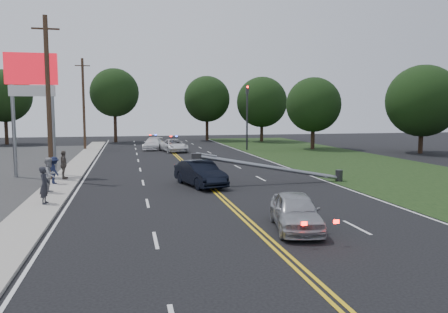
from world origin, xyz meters
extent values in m
plane|color=black|center=(0.00, 0.00, 0.00)|extent=(120.00, 120.00, 0.00)
cube|color=#9F9A90|center=(-8.40, 10.00, 0.06)|extent=(1.80, 70.00, 0.12)
cube|color=black|center=(13.50, 10.00, 0.01)|extent=(12.00, 80.00, 0.01)
cube|color=gold|center=(0.00, 10.00, 0.01)|extent=(0.36, 80.00, 0.00)
cylinder|color=gray|center=(-11.70, 14.00, 3.50)|extent=(0.24, 0.24, 7.00)
cylinder|color=gray|center=(-9.30, 14.00, 3.50)|extent=(0.24, 0.24, 7.00)
cube|color=red|center=(-10.50, 14.00, 7.00)|extent=(3.20, 0.35, 2.00)
cube|color=white|center=(-10.50, 14.00, 5.60)|extent=(2.80, 0.30, 0.70)
cylinder|color=#2D2D30|center=(8.30, 30.00, 3.50)|extent=(0.20, 0.20, 7.00)
cube|color=#2D2D30|center=(8.30, 30.00, 6.60)|extent=(0.28, 0.28, 0.90)
sphere|color=#FF0C07|center=(8.30, 29.84, 6.90)|extent=(0.22, 0.22, 0.22)
cylinder|color=#2D2D30|center=(8.10, 8.00, 0.35)|extent=(0.44, 0.44, 0.70)
cylinder|color=gray|center=(3.67, 8.00, 0.98)|extent=(8.90, 0.24, 1.80)
cube|color=#2D2D30|center=(-0.76, 8.00, 1.76)|extent=(0.55, 0.32, 0.30)
cylinder|color=#382619|center=(-9.20, 12.00, 5.00)|extent=(0.28, 0.28, 10.00)
cube|color=#382619|center=(-9.20, 12.00, 9.20)|extent=(1.60, 0.10, 0.10)
cylinder|color=#382619|center=(-9.20, 34.00, 5.00)|extent=(0.28, 0.28, 10.00)
cube|color=#382619|center=(-9.20, 34.00, 9.20)|extent=(1.60, 0.10, 0.10)
cylinder|color=black|center=(-19.79, 44.40, 1.80)|extent=(0.44, 0.44, 3.61)
sphere|color=black|center=(-19.79, 44.40, 6.22)|extent=(6.70, 6.70, 6.70)
cylinder|color=black|center=(-6.19, 45.28, 1.97)|extent=(0.44, 0.44, 3.93)
sphere|color=black|center=(-6.19, 45.28, 6.77)|extent=(6.57, 6.57, 6.57)
cylinder|color=black|center=(6.73, 46.08, 1.74)|extent=(0.44, 0.44, 3.48)
sphere|color=black|center=(6.73, 46.08, 6.00)|extent=(6.61, 6.61, 6.61)
cylinder|color=black|center=(13.91, 42.50, 1.60)|extent=(0.44, 0.44, 3.21)
sphere|color=black|center=(13.91, 42.50, 5.53)|extent=(7.05, 7.05, 7.05)
cylinder|color=black|center=(15.87, 29.51, 1.45)|extent=(0.44, 0.44, 2.90)
sphere|color=black|center=(15.87, 29.51, 4.99)|extent=(6.12, 6.12, 6.12)
cylinder|color=black|center=(24.56, 22.52, 1.54)|extent=(0.44, 0.44, 3.08)
sphere|color=black|center=(24.56, 22.52, 5.31)|extent=(7.21, 7.21, 7.21)
imported|color=black|center=(-0.51, 8.18, 0.73)|extent=(2.65, 4.67, 1.46)
imported|color=#A3A5AA|center=(1.39, -1.70, 0.67)|extent=(2.33, 4.17, 1.34)
imported|color=silver|center=(0.18, 29.62, 0.65)|extent=(2.98, 5.01, 1.30)
imported|color=white|center=(-1.81, 32.73, 0.65)|extent=(2.74, 4.79, 1.31)
imported|color=#26262D|center=(-8.27, 4.38, 0.97)|extent=(0.45, 0.65, 1.70)
imported|color=#9F9FA4|center=(-8.51, 7.22, 1.03)|extent=(0.95, 1.06, 1.81)
imported|color=#161C38|center=(-8.73, 10.09, 0.90)|extent=(0.97, 1.16, 1.56)
imported|color=#5F544C|center=(-8.43, 11.77, 1.01)|extent=(0.43, 1.04, 1.77)
camera|label=1|loc=(-4.52, -16.39, 4.32)|focal=35.00mm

